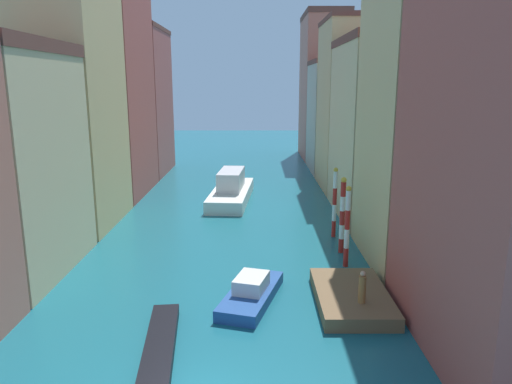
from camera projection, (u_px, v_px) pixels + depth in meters
ground_plane at (233, 217)px, 40.56m from camera, size 154.00×154.00×0.00m
building_left_1 at (10, 160)px, 27.41m from camera, size 6.13×10.20×13.39m
building_left_2 at (74, 105)px, 36.86m from camera, size 6.13×9.90×18.75m
building_left_3 at (115, 92)px, 47.36m from camera, size 6.13×11.81×20.36m
building_left_4 at (143, 102)px, 59.06m from camera, size 6.13×11.40×17.63m
building_right_1 at (425, 106)px, 28.66m from camera, size 6.13×9.56×19.35m
building_right_2 at (378, 128)px, 39.91m from camera, size 6.13×11.95×14.74m
building_right_3 at (353, 105)px, 50.42m from camera, size 6.13×10.11×17.51m
building_right_4 at (336, 116)px, 61.27m from camera, size 6.13×10.53×13.87m
building_right_5 at (325, 87)px, 71.67m from camera, size 6.13×12.20×21.04m
waterfront_dock at (354, 297)px, 24.51m from camera, size 3.60×6.16×0.69m
person_on_dock at (364, 288)px, 22.96m from camera, size 0.36×0.36×1.61m
mooring_pole_0 at (349, 226)px, 28.97m from camera, size 0.34×0.34×5.07m
mooring_pole_1 at (345, 215)px, 31.42m from camera, size 0.37×0.37×5.11m
mooring_pole_2 at (337, 202)px, 34.69m from camera, size 0.32×0.32×5.16m
vaporetto_white at (233, 190)px, 46.01m from camera, size 4.20×11.45×2.96m
gondola_black at (160, 358)px, 19.24m from camera, size 2.07×8.67×0.51m
motorboat_0 at (253, 292)px, 24.78m from camera, size 3.56×5.99×1.37m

